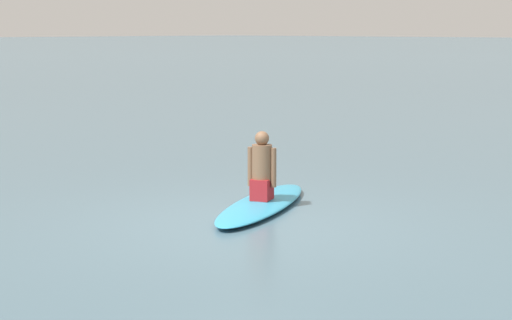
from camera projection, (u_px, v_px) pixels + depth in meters
The scene contains 3 objects.
ground_plane at pixel (245, 224), 10.24m from camera, with size 400.00×400.00×0.00m, color slate.
surfboard at pixel (262, 204), 11.11m from camera, with size 2.91×0.70×0.12m, color #339EC6.
person_paddler at pixel (262, 169), 11.03m from camera, with size 0.37×0.39×0.91m.
Camera 1 is at (-7.22, -6.92, 2.35)m, focal length 59.26 mm.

